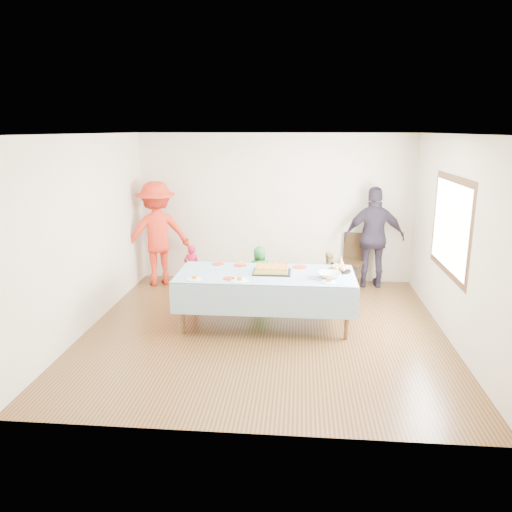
{
  "coord_description": "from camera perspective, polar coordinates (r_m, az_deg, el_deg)",
  "views": [
    {
      "loc": [
        0.46,
        -6.58,
        2.76
      ],
      "look_at": [
        -0.15,
        0.3,
        1.0
      ],
      "focal_mm": 35.0,
      "sensor_mm": 36.0,
      "label": 1
    }
  ],
  "objects": [
    {
      "name": "adult_right",
      "position": [
        9.07,
        13.34,
        2.06
      ],
      "size": [
        1.06,
        0.44,
        1.8
      ],
      "primitive_type": "imported",
      "rotation": [
        0.0,
        0.0,
        3.14
      ],
      "color": "#2D2534",
      "rests_on": "ground"
    },
    {
      "name": "toddler_right",
      "position": [
        8.52,
        8.19,
        -2.02
      ],
      "size": [
        0.43,
        0.37,
        0.78
      ],
      "primitive_type": "imported",
      "rotation": [
        0.0,
        0.0,
        3.36
      ],
      "color": "tan",
      "rests_on": "ground"
    },
    {
      "name": "punch_bowl",
      "position": [
        6.91,
        8.4,
        -2.17
      ],
      "size": [
        0.32,
        0.32,
        0.08
      ],
      "primitive_type": "imported",
      "color": "silver",
      "rests_on": "party_table"
    },
    {
      "name": "adult_left",
      "position": [
        9.17,
        -11.23,
        2.53
      ],
      "size": [
        1.39,
        1.13,
        1.87
      ],
      "primitive_type": "imported",
      "rotation": [
        0.0,
        0.0,
        3.57
      ],
      "color": "red",
      "rests_on": "ground"
    },
    {
      "name": "plate_red_far_a",
      "position": [
        7.55,
        -4.37,
        -0.91
      ],
      "size": [
        0.18,
        0.18,
        0.01
      ],
      "primitive_type": "cylinder",
      "color": "red",
      "rests_on": "party_table"
    },
    {
      "name": "room_walls",
      "position": [
        6.67,
        1.56,
        5.77
      ],
      "size": [
        5.04,
        5.04,
        2.72
      ],
      "color": "beige",
      "rests_on": "ground"
    },
    {
      "name": "plate_white_right",
      "position": [
        6.72,
        8.32,
        -2.94
      ],
      "size": [
        0.2,
        0.2,
        0.01
      ],
      "primitive_type": "cylinder",
      "color": "white",
      "rests_on": "party_table"
    },
    {
      "name": "fork_pile",
      "position": [
        6.84,
        6.78,
        -2.35
      ],
      "size": [
        0.24,
        0.18,
        0.07
      ],
      "primitive_type": null,
      "color": "white",
      "rests_on": "party_table"
    },
    {
      "name": "plate_white_left",
      "position": [
        6.82,
        -7.05,
        -2.64
      ],
      "size": [
        0.2,
        0.2,
        0.01
      ],
      "primitive_type": "cylinder",
      "color": "white",
      "rests_on": "party_table"
    },
    {
      "name": "plate_red_far_b",
      "position": [
        7.46,
        -1.83,
        -1.06
      ],
      "size": [
        0.19,
        0.19,
        0.01
      ],
      "primitive_type": "cylinder",
      "color": "red",
      "rests_on": "party_table"
    },
    {
      "name": "toddler_left",
      "position": [
        8.81,
        -7.32,
        -1.33
      ],
      "size": [
        0.31,
        0.21,
        0.81
      ],
      "primitive_type": "imported",
      "rotation": [
        0.0,
        0.0,
        3.07
      ],
      "color": "#BA1737",
      "rests_on": "ground"
    },
    {
      "name": "rolls_tray",
      "position": [
        7.24,
        9.47,
        -1.42
      ],
      "size": [
        0.34,
        0.34,
        0.1
      ],
      "color": "black",
      "rests_on": "party_table"
    },
    {
      "name": "plate_red_near",
      "position": [
        6.81,
        -3.11,
        -2.57
      ],
      "size": [
        0.17,
        0.17,
        0.01
      ],
      "primitive_type": "cylinder",
      "color": "red",
      "rests_on": "party_table"
    },
    {
      "name": "plate_red_far_c",
      "position": [
        7.39,
        1.71,
        -1.2
      ],
      "size": [
        0.19,
        0.19,
        0.01
      ],
      "primitive_type": "cylinder",
      "color": "red",
      "rests_on": "party_table"
    },
    {
      "name": "plate_red_far_d",
      "position": [
        7.39,
        5.01,
        -1.26
      ],
      "size": [
        0.2,
        0.2,
        0.01
      ],
      "primitive_type": "cylinder",
      "color": "red",
      "rests_on": "party_table"
    },
    {
      "name": "toddler_mid",
      "position": [
        8.39,
        0.43,
        -1.79
      ],
      "size": [
        0.48,
        0.38,
        0.87
      ],
      "primitive_type": "imported",
      "rotation": [
        0.0,
        0.0,
        3.4
      ],
      "color": "#277733",
      "rests_on": "ground"
    },
    {
      "name": "birthday_cake",
      "position": [
        7.09,
        1.83,
        -1.56
      ],
      "size": [
        0.53,
        0.41,
        0.09
      ],
      "color": "black",
      "rests_on": "party_table"
    },
    {
      "name": "plate_white_mid",
      "position": [
        6.72,
        -1.91,
        -2.8
      ],
      "size": [
        0.24,
        0.24,
        0.01
      ],
      "primitive_type": "cylinder",
      "color": "white",
      "rests_on": "party_table"
    },
    {
      "name": "party_table",
      "position": [
        7.08,
        1.12,
        -2.41
      ],
      "size": [
        2.5,
        1.1,
        0.78
      ],
      "color": "brown",
      "rests_on": "ground"
    },
    {
      "name": "dining_chair",
      "position": [
        9.18,
        11.08,
        -0.05
      ],
      "size": [
        0.51,
        0.51,
        0.95
      ],
      "rotation": [
        0.0,
        0.0,
        -0.3
      ],
      "color": "black",
      "rests_on": "ground"
    },
    {
      "name": "ground",
      "position": [
        7.15,
        1.02,
        -8.42
      ],
      "size": [
        5.0,
        5.0,
        0.0
      ],
      "primitive_type": "plane",
      "color": "#482614",
      "rests_on": "ground"
    },
    {
      "name": "party_hat",
      "position": [
        7.44,
        9.72,
        -0.66
      ],
      "size": [
        0.1,
        0.1,
        0.17
      ],
      "primitive_type": "cone",
      "color": "white",
      "rests_on": "party_table"
    }
  ]
}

